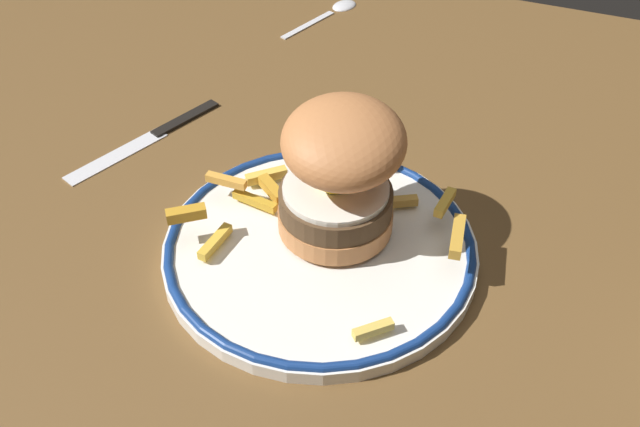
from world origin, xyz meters
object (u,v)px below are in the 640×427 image
Objects in this scene: dinner_plate at (320,247)px; burger at (339,173)px; spoon at (337,8)px; knife at (158,132)px.

dinner_plate is 6.77cm from burger.
dinner_plate is 1.98× the size of spoon.
spoon is at bearing 108.80° from dinner_plate.
dinner_plate is 2.06× the size of burger.
burger reaches higher than dinner_plate.
burger is 24.37cm from knife.
dinner_plate is at bearing -107.32° from burger.
burger is 0.73× the size of knife.
knife is at bearing 161.20° from burger.
dinner_plate is at bearing -71.20° from spoon.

